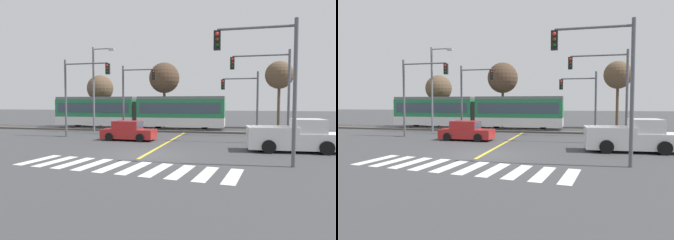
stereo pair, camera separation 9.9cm
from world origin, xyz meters
TOP-DOWN VIEW (x-y plane):
  - ground_plane at (0.00, 0.00)m, footprint 200.00×200.00m
  - track_bed at (0.00, 14.60)m, footprint 120.00×4.00m
  - rail_near at (0.00, 13.88)m, footprint 120.00×0.08m
  - rail_far at (0.00, 15.32)m, footprint 120.00×0.08m
  - light_rail_tram at (-5.44, 14.59)m, footprint 18.50×2.64m
  - crosswalk_stripe_0 at (-4.91, -2.85)m, footprint 0.91×2.85m
  - crosswalk_stripe_1 at (-3.82, -2.99)m, footprint 0.91×2.85m
  - crosswalk_stripe_2 at (-2.73, -3.13)m, footprint 0.91×2.85m
  - crosswalk_stripe_3 at (-1.64, -3.27)m, footprint 0.91×2.85m
  - crosswalk_stripe_4 at (-0.55, -3.41)m, footprint 0.91×2.85m
  - crosswalk_stripe_5 at (0.55, -3.55)m, footprint 0.91×2.85m
  - crosswalk_stripe_6 at (1.64, -3.69)m, footprint 0.91×2.85m
  - crosswalk_stripe_7 at (2.73, -3.83)m, footprint 0.91×2.85m
  - crosswalk_stripe_8 at (3.82, -3.98)m, footprint 0.91×2.85m
  - crosswalk_stripe_9 at (4.91, -4.12)m, footprint 0.91×2.85m
  - lane_centre_line at (0.00, 5.56)m, footprint 0.20×14.08m
  - sedan_crossing at (-3.29, 5.94)m, footprint 4.26×2.04m
  - pickup_truck at (8.48, 2.92)m, footprint 5.51×2.47m
  - traffic_light_far_left at (-4.40, 10.28)m, footprint 3.25×0.38m
  - traffic_light_mid_left at (-8.27, 7.34)m, footprint 4.25×0.38m
  - traffic_light_far_right at (5.66, 11.13)m, footprint 3.25×0.38m
  - traffic_light_mid_right at (7.28, 6.68)m, footprint 4.25×0.38m
  - traffic_light_near_right at (6.39, -1.74)m, footprint 3.75×0.38m
  - street_lamp_west at (-8.94, 11.68)m, footprint 2.36×0.28m
  - bare_tree_far_west at (-11.66, 18.36)m, footprint 3.26×3.26m
  - bare_tree_west at (-3.42, 18.36)m, footprint 3.60×3.60m
  - bare_tree_east at (9.70, 20.31)m, footprint 3.19×3.19m

SIDE VIEW (x-z plane):
  - ground_plane at x=0.00m, z-range 0.00..0.00m
  - lane_centre_line at x=0.00m, z-range 0.00..0.01m
  - crosswalk_stripe_0 at x=-4.91m, z-range 0.00..0.01m
  - crosswalk_stripe_1 at x=-3.82m, z-range 0.00..0.01m
  - crosswalk_stripe_2 at x=-2.73m, z-range 0.00..0.01m
  - crosswalk_stripe_3 at x=-1.64m, z-range 0.00..0.01m
  - crosswalk_stripe_4 at x=-0.55m, z-range 0.00..0.01m
  - crosswalk_stripe_5 at x=0.55m, z-range 0.00..0.01m
  - crosswalk_stripe_6 at x=1.64m, z-range 0.00..0.01m
  - crosswalk_stripe_7 at x=2.73m, z-range 0.00..0.01m
  - crosswalk_stripe_8 at x=3.82m, z-range 0.00..0.01m
  - crosswalk_stripe_9 at x=4.91m, z-range 0.00..0.01m
  - track_bed at x=0.00m, z-range 0.00..0.18m
  - rail_near at x=0.00m, z-range 0.18..0.28m
  - rail_far at x=0.00m, z-range 0.18..0.28m
  - sedan_crossing at x=-3.29m, z-range -0.06..1.46m
  - pickup_truck at x=8.48m, z-range -0.15..1.83m
  - light_rail_tram at x=-5.44m, z-range 0.33..3.76m
  - traffic_light_far_right at x=5.66m, z-range 0.82..6.51m
  - traffic_light_far_left at x=-4.40m, z-range 1.00..7.40m
  - traffic_light_mid_left at x=-8.27m, z-range 1.10..7.80m
  - traffic_light_near_right at x=6.39m, z-range 1.09..7.82m
  - traffic_light_mid_right at x=7.28m, z-range 1.12..7.88m
  - bare_tree_far_west at x=-11.66m, z-range 1.53..7.92m
  - street_lamp_west at x=-8.94m, z-range 0.60..9.13m
  - bare_tree_west at x=-3.42m, z-range 2.02..9.72m
  - bare_tree_east at x=9.70m, z-range 2.22..9.96m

